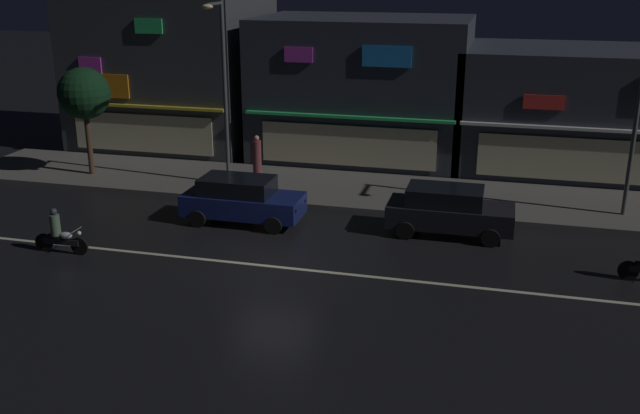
{
  "coord_description": "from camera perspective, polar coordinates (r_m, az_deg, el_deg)",
  "views": [
    {
      "loc": [
        6.54,
        -19.58,
        8.94
      ],
      "look_at": [
        1.2,
        1.21,
        1.67
      ],
      "focal_mm": 40.44,
      "sensor_mm": 36.0,
      "label": 1
    }
  ],
  "objects": [
    {
      "name": "pedestrian_on_sidewalk",
      "position": [
        30.68,
        -5.0,
        3.75
      ],
      "size": [
        0.37,
        0.37,
        1.97
      ],
      "rotation": [
        0.0,
        0.0,
        1.44
      ],
      "color": "brown",
      "rests_on": "sidewalk_far"
    },
    {
      "name": "lane_divider_stripe",
      "position": [
        22.49,
        -3.74,
        -4.73
      ],
      "size": [
        31.47,
        0.16,
        0.01
      ],
      "primitive_type": "cube",
      "color": "beige",
      "rests_on": "ground"
    },
    {
      "name": "motorcycle_opposite_lane",
      "position": [
        24.76,
        -19.95,
        -2.06
      ],
      "size": [
        1.9,
        0.6,
        1.52
      ],
      "rotation": [
        0.0,
        0.0,
        3.24
      ],
      "color": "black",
      "rests_on": "ground"
    },
    {
      "name": "storefront_left_block",
      "position": [
        34.54,
        19.97,
        7.22
      ],
      "size": [
        10.73,
        7.13,
        5.44
      ],
      "color": "#2D333D",
      "rests_on": "ground"
    },
    {
      "name": "parked_car_trailing",
      "position": [
        25.24,
        10.15,
        -0.24
      ],
      "size": [
        4.3,
        1.98,
        1.67
      ],
      "color": "black",
      "rests_on": "ground"
    },
    {
      "name": "streetlamp_west",
      "position": [
        29.5,
        -7.72,
        9.92
      ],
      "size": [
        0.44,
        1.64,
        7.45
      ],
      "color": "#47494C",
      "rests_on": "sidewalk_far"
    },
    {
      "name": "street_tree",
      "position": [
        32.64,
        -18.17,
        8.49
      ],
      "size": [
        2.21,
        2.21,
        4.66
      ],
      "color": "#473323",
      "rests_on": "sidewalk_far"
    },
    {
      "name": "ground_plane",
      "position": [
        22.5,
        -3.74,
        -4.74
      ],
      "size": [
        140.0,
        140.0,
        0.0
      ],
      "primitive_type": "plane",
      "color": "black"
    },
    {
      "name": "sidewalk_far",
      "position": [
        29.95,
        1.14,
        1.49
      ],
      "size": [
        33.13,
        4.96,
        0.14
      ],
      "primitive_type": "cube",
      "color": "#5B5954",
      "rests_on": "ground"
    },
    {
      "name": "traffic_cone",
      "position": [
        27.75,
        -5.03,
        0.45
      ],
      "size": [
        0.36,
        0.36,
        0.55
      ],
      "primitive_type": "cone",
      "color": "orange",
      "rests_on": "ground"
    },
    {
      "name": "storefront_center_block",
      "position": [
        38.09,
        -11.57,
        11.3
      ],
      "size": [
        8.85,
        7.56,
        8.54
      ],
      "color": "#383A3F",
      "rests_on": "ground"
    },
    {
      "name": "storefront_right_block",
      "position": [
        34.74,
        3.41,
        9.34
      ],
      "size": [
        9.81,
        6.8,
        6.61
      ],
      "color": "#2D333D",
      "rests_on": "ground"
    },
    {
      "name": "parked_car_near_kerb",
      "position": [
        26.14,
        -6.22,
        0.62
      ],
      "size": [
        4.3,
        1.98,
        1.67
      ],
      "rotation": [
        0.0,
        0.0,
        3.14
      ],
      "color": "navy",
      "rests_on": "ground"
    }
  ]
}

